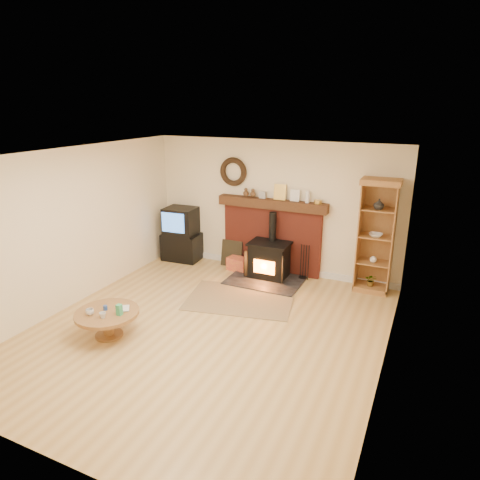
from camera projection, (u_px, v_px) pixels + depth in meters
The scene contains 11 objects.
ground at pixel (207, 331), 6.41m from camera, with size 5.50×5.50×0.00m, color tan.
room_shell at pixel (207, 219), 5.97m from camera, with size 5.02×5.52×2.61m.
chimney_breast at pixel (272, 233), 8.47m from camera, with size 2.20×0.22×1.78m.
wood_stove at pixel (269, 261), 8.23m from camera, with size 1.40×1.00×1.28m.
area_rug at pixel (240, 299), 7.42m from camera, with size 1.81×1.24×0.01m, color brown.
tv_unit at pixel (182, 235), 9.17m from camera, with size 0.82×0.60×1.15m.
curio_cabinet at pixel (376, 236), 7.51m from camera, with size 0.65×0.47×2.04m.
firelog_box at pixel (238, 264), 8.69m from camera, with size 0.42×0.26×0.26m, color orange.
leaning_painting at pixel (232, 253), 8.86m from camera, with size 0.46×0.03×0.55m, color black.
fire_tools at pixel (303, 272), 8.23m from camera, with size 0.19×0.16×0.70m.
coffee_table at pixel (107, 316), 6.18m from camera, with size 0.92×0.92×0.55m.
Camera 1 is at (2.83, -4.95, 3.28)m, focal length 32.00 mm.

